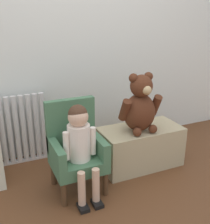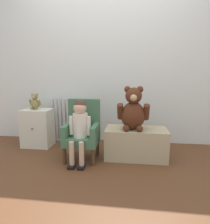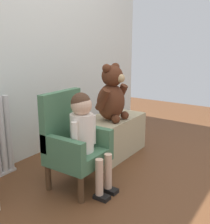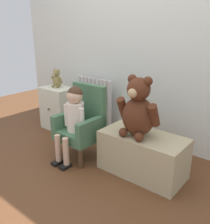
# 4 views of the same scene
# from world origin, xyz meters

# --- Properties ---
(ground_plane) EXTENTS (6.00, 6.00, 0.00)m
(ground_plane) POSITION_xyz_m (0.00, 0.00, 0.00)
(ground_plane) COLOR brown
(back_wall) EXTENTS (3.80, 0.05, 2.40)m
(back_wall) POSITION_xyz_m (0.00, 1.30, 1.20)
(back_wall) COLOR silver
(back_wall) RESTS_ON ground_plane
(radiator) EXTENTS (0.56, 0.05, 0.66)m
(radiator) POSITION_xyz_m (-0.61, 1.18, 0.33)
(radiator) COLOR silver
(radiator) RESTS_ON ground_plane
(small_dresser) EXTENTS (0.40, 0.32, 0.53)m
(small_dresser) POSITION_xyz_m (-0.98, 0.91, 0.27)
(small_dresser) COLOR beige
(small_dresser) RESTS_ON ground_plane
(child_armchair) EXTENTS (0.40, 0.37, 0.72)m
(child_armchair) POSITION_xyz_m (-0.24, 0.59, 0.34)
(child_armchair) COLOR #436D4C
(child_armchair) RESTS_ON ground_plane
(child_figure) EXTENTS (0.25, 0.35, 0.73)m
(child_figure) POSITION_xyz_m (-0.24, 0.47, 0.47)
(child_figure) COLOR silver
(child_figure) RESTS_ON ground_plane
(low_bench) EXTENTS (0.74, 0.37, 0.37)m
(low_bench) POSITION_xyz_m (0.41, 0.67, 0.18)
(low_bench) COLOR tan
(low_bench) RESTS_ON ground_plane
(large_teddy_bear) EXTENTS (0.37, 0.26, 0.52)m
(large_teddy_bear) POSITION_xyz_m (0.37, 0.63, 0.60)
(large_teddy_bear) COLOR #502817
(large_teddy_bear) RESTS_ON low_bench
(small_teddy_bear) EXTENTS (0.17, 0.12, 0.23)m
(small_teddy_bear) POSITION_xyz_m (-1.00, 0.94, 0.63)
(small_teddy_bear) COLOR olive
(small_teddy_bear) RESTS_ON small_dresser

